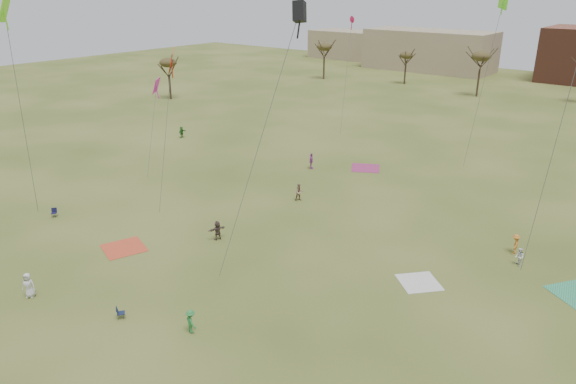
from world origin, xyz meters
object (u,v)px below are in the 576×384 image
Objects in this scene: flyer_near_left at (28,285)px; camp_chair_left at (54,214)px; flyer_near_center at (191,321)px; camp_chair_center at (121,315)px.

flyer_near_left is 2.19× the size of camp_chair_left.
camp_chair_left is (-24.40, 4.24, -0.57)m from flyer_near_center.
flyer_near_left reaches higher than camp_chair_left.
flyer_near_center reaches higher than camp_chair_center.
flyer_near_left is at bearing 54.37° from camp_chair_center.
flyer_near_left is 13.12m from flyer_near_center.
flyer_near_center is 1.90× the size of camp_chair_left.
flyer_near_left is at bearing 35.86° from flyer_near_center.
flyer_near_left reaches higher than camp_chair_center.
camp_chair_center is (-4.92, -1.92, -0.57)m from flyer_near_center.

